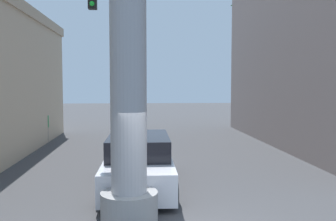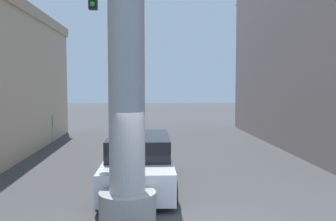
{
  "view_description": "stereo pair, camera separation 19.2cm",
  "coord_description": "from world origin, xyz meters",
  "views": [
    {
      "loc": [
        -0.81,
        -6.82,
        3.1
      ],
      "look_at": [
        0.0,
        3.53,
        2.37
      ],
      "focal_mm": 40.0,
      "sensor_mm": 36.0,
      "label": 1
    },
    {
      "loc": [
        -0.62,
        -6.84,
        3.1
      ],
      "look_at": [
        0.0,
        3.53,
        2.37
      ],
      "focal_mm": 40.0,
      "sensor_mm": 36.0,
      "label": 2
    }
  ],
  "objects": [
    {
      "name": "ground_plane",
      "position": [
        0.0,
        10.0,
        0.0
      ],
      "size": [
        88.42,
        88.42,
        0.0
      ],
      "primitive_type": "plane",
      "color": "#424244"
    },
    {
      "name": "car_lead",
      "position": [
        -0.83,
        4.41,
        0.74
      ],
      "size": [
        2.13,
        5.22,
        1.56
      ],
      "color": "black",
      "rests_on": "ground"
    },
    {
      "name": "palm_tree_far_right",
      "position": [
        7.15,
        20.3,
        5.55
      ],
      "size": [
        2.53,
        2.65,
        9.46
      ],
      "color": "brown",
      "rests_on": "ground"
    },
    {
      "name": "pedestrian_far_left",
      "position": [
        -5.78,
        13.46,
        0.96
      ],
      "size": [
        0.48,
        0.48,
        1.65
      ],
      "color": "black",
      "rests_on": "ground"
    },
    {
      "name": "pedestrian_mid_right",
      "position": [
        6.6,
        8.16,
        0.98
      ],
      "size": [
        0.44,
        0.44,
        1.69
      ],
      "color": "#3F3833",
      "rests_on": "ground"
    }
  ]
}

